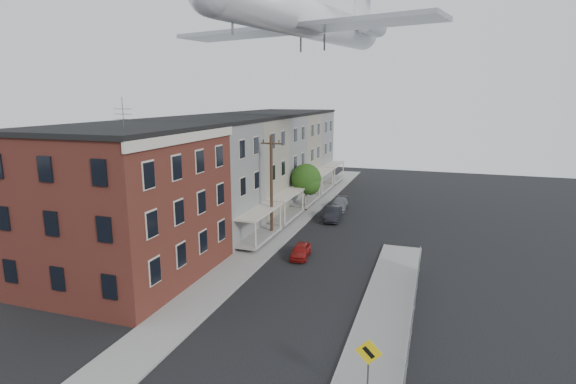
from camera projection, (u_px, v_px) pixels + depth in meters
name	position (u px, v px, depth m)	size (l,w,h in m)	color
ground	(250.00, 363.00, 20.92)	(120.00, 120.00, 0.00)	black
sidewalk_left	(294.00, 220.00, 44.88)	(3.00, 62.00, 0.12)	gray
sidewalk_right	(384.00, 320.00, 24.78)	(3.00, 26.00, 0.12)	gray
curb_left	(308.00, 221.00, 44.43)	(0.15, 62.00, 0.14)	gray
curb_right	(358.00, 316.00, 25.22)	(0.15, 26.00, 0.14)	gray
corner_building	(125.00, 203.00, 30.04)	(10.31, 12.30, 12.15)	#3D1813
row_house_a	(197.00, 179.00, 38.86)	(11.98, 7.00, 10.30)	slate
row_house_b	(232.00, 168.00, 45.35)	(11.98, 7.00, 10.30)	#716A5A
row_house_c	(258.00, 159.00, 51.85)	(11.98, 7.00, 10.30)	slate
row_house_d	(278.00, 152.00, 58.35)	(11.98, 7.00, 10.30)	#716A5A
row_house_e	(294.00, 146.00, 64.84)	(11.98, 7.00, 10.30)	slate
chainlink_fence	(412.00, 317.00, 23.19)	(0.06, 18.06, 1.90)	gray
warning_sign	(368.00, 360.00, 17.85)	(1.10, 0.11, 2.80)	#515156
utility_pole	(271.00, 186.00, 38.38)	(1.80, 0.26, 9.00)	black
street_tree	(307.00, 180.00, 47.74)	(3.22, 3.20, 5.20)	black
car_near	(301.00, 251.00, 34.51)	(1.28, 3.18, 1.08)	maroon
car_mid	(333.00, 214.00, 44.87)	(1.43, 4.10, 1.35)	black
car_far	(339.00, 204.00, 49.16)	(1.69, 4.16, 1.21)	slate
airplane	(311.00, 19.00, 39.50)	(24.70, 28.24, 8.13)	white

